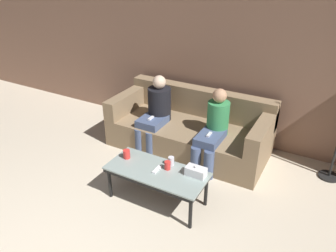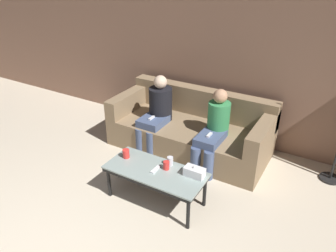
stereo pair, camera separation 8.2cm
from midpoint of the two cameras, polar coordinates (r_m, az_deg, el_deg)
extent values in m
cube|color=#8C6651|center=(4.85, 6.74, 12.82)|extent=(12.00, 0.06, 2.60)
cube|color=#897051|center=(4.74, 3.04, -1.84)|extent=(2.24, 0.99, 0.40)
cube|color=#897051|center=(4.88, 5.23, 4.31)|extent=(2.24, 0.20, 0.41)
cube|color=#897051|center=(5.07, -7.39, 4.35)|extent=(0.18, 0.99, 0.28)
cube|color=#897051|center=(4.29, 15.60, -1.10)|extent=(0.18, 0.99, 0.28)
cube|color=#8C9E99|center=(3.65, -2.62, -7.84)|extent=(1.13, 0.50, 0.02)
cube|color=black|center=(3.67, -2.61, -8.21)|extent=(1.11, 0.49, 0.04)
cylinder|color=black|center=(3.91, -10.69, -9.84)|extent=(0.04, 0.04, 0.37)
cylinder|color=black|center=(3.47, 3.22, -15.08)|extent=(0.04, 0.04, 0.37)
cylinder|color=black|center=(4.16, -7.22, -6.95)|extent=(0.04, 0.04, 0.37)
cylinder|color=black|center=(3.75, 6.00, -11.34)|extent=(0.04, 0.04, 0.37)
cylinder|color=red|center=(3.86, -7.82, -4.88)|extent=(0.08, 0.08, 0.10)
cylinder|color=silver|center=(3.70, -0.09, -6.14)|extent=(0.07, 0.07, 0.11)
cylinder|color=red|center=(3.63, -0.74, -6.87)|extent=(0.07, 0.07, 0.10)
cube|color=white|center=(3.55, 4.23, -7.93)|extent=(0.22, 0.12, 0.10)
sphere|color=white|center=(3.51, 4.26, -7.11)|extent=(0.04, 0.04, 0.04)
cube|color=white|center=(3.64, -2.63, -7.60)|extent=(0.04, 0.15, 0.02)
cylinder|color=black|center=(4.70, 25.75, -7.88)|extent=(0.26, 0.26, 0.02)
cylinder|color=#47567A|center=(4.63, -5.45, -2.71)|extent=(0.13, 0.13, 0.40)
cylinder|color=#47567A|center=(4.54, -3.56, -3.27)|extent=(0.13, 0.13, 0.40)
cube|color=#47567A|center=(4.61, -3.25, 0.84)|extent=(0.33, 0.41, 0.10)
cylinder|color=black|center=(4.69, -1.98, 3.86)|extent=(0.33, 0.33, 0.48)
sphere|color=beige|center=(4.56, -2.05, 7.66)|extent=(0.19, 0.19, 0.19)
cube|color=white|center=(4.55, -3.54, 1.36)|extent=(0.04, 0.12, 0.02)
cylinder|color=#47567A|center=(4.21, 4.26, -6.05)|extent=(0.13, 0.13, 0.40)
cylinder|color=#47567A|center=(4.15, 6.52, -6.70)|extent=(0.13, 0.13, 0.40)
cube|color=#47567A|center=(4.23, 6.83, -1.97)|extent=(0.29, 0.47, 0.10)
cylinder|color=#388E51|center=(4.34, 8.16, 1.37)|extent=(0.29, 0.29, 0.45)
sphere|color=tan|center=(4.21, 8.44, 5.24)|extent=(0.18, 0.18, 0.18)
cube|color=white|center=(4.16, 6.63, -1.48)|extent=(0.04, 0.12, 0.02)
camera|label=1|loc=(0.04, -90.58, -0.30)|focal=35.00mm
camera|label=2|loc=(0.04, 89.42, 0.30)|focal=35.00mm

